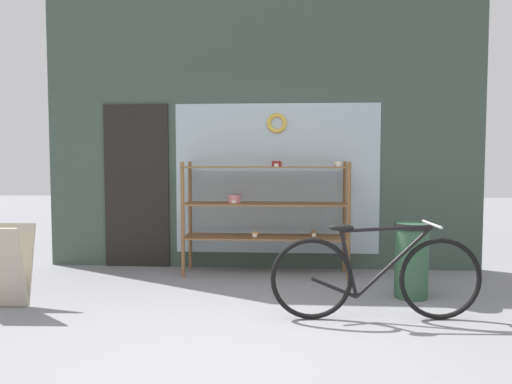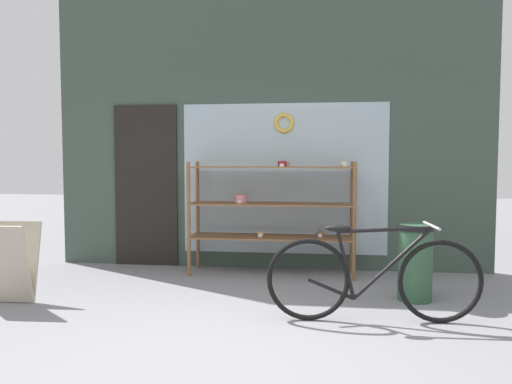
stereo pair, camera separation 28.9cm
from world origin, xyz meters
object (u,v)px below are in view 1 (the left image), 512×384
(trash_bin, at_px, (412,258))
(bicycle, at_px, (375,276))
(sandwich_board, at_px, (0,266))
(display_case, at_px, (266,204))

(trash_bin, bearing_deg, bicycle, -123.74)
(sandwich_board, bearing_deg, trash_bin, 5.97)
(display_case, xyz_separation_m, trash_bin, (1.52, -0.94, -0.44))
(display_case, height_order, sandwich_board, display_case)
(sandwich_board, relative_size, trash_bin, 1.01)
(sandwich_board, bearing_deg, bicycle, -4.76)
(trash_bin, bearing_deg, sandwich_board, -171.62)
(bicycle, height_order, trash_bin, bicycle)
(display_case, relative_size, sandwich_board, 2.57)
(display_case, xyz_separation_m, sandwich_board, (-2.44, -1.52, -0.46))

